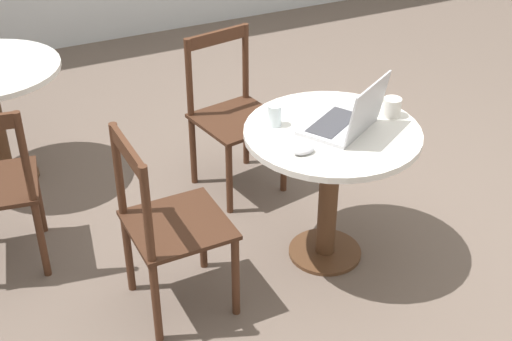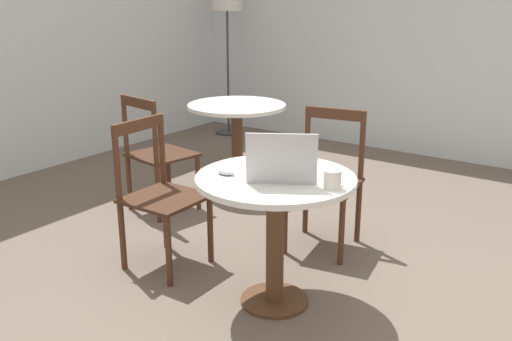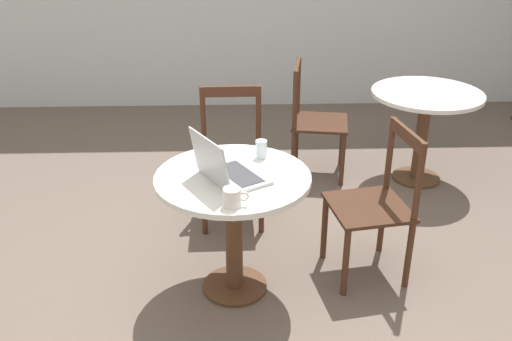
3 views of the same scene
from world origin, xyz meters
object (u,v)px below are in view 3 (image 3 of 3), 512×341
Objects in this scene: cafe_table_mid at (425,111)px; chair_mid_left at (314,121)px; drinking_glass at (261,149)px; mouse at (210,155)px; cafe_table_near at (233,201)px; chair_near_right at (376,205)px; laptop at (227,171)px; mug at (232,197)px; chair_near_back at (232,157)px.

chair_mid_left reaches higher than cafe_table_mid.
chair_mid_left is at bearing 69.64° from drinking_glass.
chair_mid_left is 1.46m from mouse.
cafe_table_near and cafe_table_mid have the same top height.
drinking_glass is (-0.64, 0.08, 0.32)m from chair_near_right.
laptop reaches higher than mouse.
mouse is at bearing 103.09° from mug.
chair_mid_left is at bearing 45.56° from chair_near_back.
laptop is 4.36× the size of drinking_glass.
mug is at bearing -84.22° from laptop.
mouse is (-0.10, 0.27, -0.04)m from laptop.
drinking_glass is (-0.46, -1.23, 0.32)m from chair_mid_left.
chair_near_right is 0.90m from laptop.
laptop is (-0.64, -1.50, 0.32)m from chair_mid_left.
chair_mid_left is 8.83× the size of mouse.
chair_near_right is at bearing -5.00° from mouse.
chair_near_right reaches higher than mouse.
mouse is 0.28m from drinking_glass.
chair_mid_left is 1.90m from mug.
mug is at bearing -76.91° from mouse.
cafe_table_mid is 8.07× the size of drinking_glass.
chair_mid_left is (0.61, 1.45, -0.12)m from cafe_table_near.
cafe_table_near is 0.30m from mouse.
mouse is (-0.74, -1.23, 0.28)m from chair_mid_left.
mug reaches higher than cafe_table_mid.
mouse is at bearing -100.65° from chair_near_back.
drinking_glass is (0.28, -0.00, 0.03)m from mouse.
chair_near_back reaches higher than cafe_table_near.
laptop is (-0.82, -0.19, 0.32)m from chair_near_right.
chair_near_back reaches higher than mug.
laptop is 0.32m from drinking_glass.
cafe_table_mid is at bearing 19.62° from chair_near_back.
cafe_table_mid is 0.92× the size of chair_mid_left.
chair_near_right is 1.32m from chair_mid_left.
drinking_glass is (0.16, 0.22, 0.20)m from cafe_table_near.
cafe_table_mid is at bearing 42.98° from cafe_table_near.
laptop reaches higher than chair_mid_left.
mug is at bearing -89.29° from chair_near_back.
mug is 1.21× the size of drinking_glass.
chair_near_back is (-0.01, 0.81, -0.12)m from cafe_table_near.
mug is at bearing -106.21° from drinking_glass.
chair_mid_left is at bearing 66.94° from laptop.
mug reaches higher than cafe_table_near.
cafe_table_mid is 8.09× the size of mouse.
chair_near_back reaches higher than cafe_table_mid.
laptop is 0.27m from mug.
cafe_table_near is 0.37m from mug.
chair_near_right is at bearing 29.86° from mug.
chair_near_right reaches higher than drinking_glass.
chair_near_back is (-1.43, -0.51, -0.12)m from cafe_table_mid.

